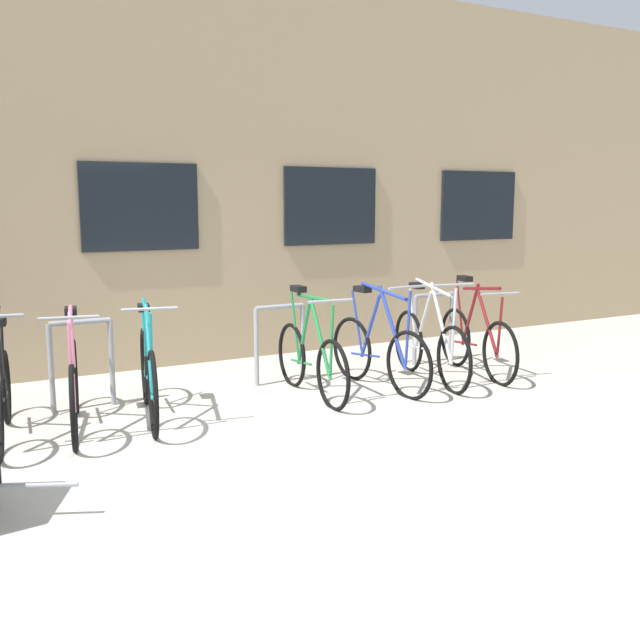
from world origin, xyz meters
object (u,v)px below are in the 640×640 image
object	(u,v)px
bicycle_teal	(148,374)
bicycle_green	(311,358)
bicycle_pink	(74,384)
bicycle_black	(2,394)
bicycle_silver	(430,344)
bicycle_maroon	(476,340)
bicycle_blue	(379,351)

from	to	relation	value
bicycle_teal	bicycle_green	size ratio (longest dim) A/B	1.08
bicycle_green	bicycle_pink	xyz separation A→B (m)	(-2.21, 0.05, 0.00)
bicycle_black	bicycle_pink	distance (m)	0.56
bicycle_black	bicycle_silver	xyz separation A→B (m)	(4.16, -0.11, 0.02)
bicycle_maroon	bicycle_blue	distance (m)	1.27
bicycle_silver	bicycle_teal	bearing A→B (deg)	177.82
bicycle_pink	bicycle_blue	size ratio (longest dim) A/B	1.05
bicycle_pink	bicycle_teal	bearing A→B (deg)	0.59
bicycle_black	bicycle_maroon	size ratio (longest dim) A/B	1.00
bicycle_maroon	bicycle_blue	xyz separation A→B (m)	(-1.27, 0.01, 0.00)
bicycle_teal	bicycle_black	bearing A→B (deg)	-179.66
bicycle_teal	bicycle_pink	xyz separation A→B (m)	(-0.63, -0.01, -0.01)
bicycle_green	bicycle_pink	world-z (taller)	bicycle_green
bicycle_maroon	bicycle_teal	xyz separation A→B (m)	(-3.61, 0.12, 0.01)
bicycle_black	bicycle_silver	size ratio (longest dim) A/B	0.94
bicycle_pink	bicycle_silver	bearing A→B (deg)	-1.69
bicycle_blue	bicycle_silver	xyz separation A→B (m)	(0.64, -0.01, 0.01)
bicycle_green	bicycle_pink	size ratio (longest dim) A/B	0.95
bicycle_blue	bicycle_silver	distance (m)	0.64
bicycle_teal	bicycle_silver	size ratio (longest dim) A/B	1.02
bicycle_maroon	bicycle_blue	bearing A→B (deg)	179.42
bicycle_teal	bicycle_blue	xyz separation A→B (m)	(2.34, -0.11, -0.01)
bicycle_silver	bicycle_green	bearing A→B (deg)	177.82
bicycle_teal	bicycle_silver	bearing A→B (deg)	-2.18
bicycle_maroon	bicycle_teal	distance (m)	3.61
bicycle_maroon	bicycle_pink	world-z (taller)	bicycle_maroon
bicycle_maroon	bicycle_green	world-z (taller)	bicycle_maroon
bicycle_pink	bicycle_maroon	bearing A→B (deg)	-1.54
bicycle_silver	bicycle_pink	bearing A→B (deg)	178.31
bicycle_green	bicycle_silver	distance (m)	1.40
bicycle_maroon	bicycle_teal	bearing A→B (deg)	178.09
bicycle_pink	bicycle_blue	xyz separation A→B (m)	(2.97, -0.10, 0.00)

